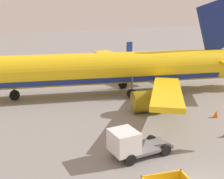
# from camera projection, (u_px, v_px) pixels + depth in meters

# --- Properties ---
(airplane) EXTENTS (36.90, 29.96, 11.34)m
(airplane) POSITION_uv_depth(u_px,v_px,m) (115.00, 69.00, 34.13)
(airplane) COLOR yellow
(airplane) RESTS_ON ground
(service_truck_beside_carts) EXTENTS (4.42, 2.10, 2.10)m
(service_truck_beside_carts) POSITION_uv_depth(u_px,v_px,m) (130.00, 143.00, 19.88)
(service_truck_beside_carts) COLOR slate
(service_truck_beside_carts) RESTS_ON ground
(traffic_cone_mid_apron) EXTENTS (0.53, 0.53, 0.70)m
(traffic_cone_mid_apron) POSITION_uv_depth(u_px,v_px,m) (216.00, 114.00, 27.47)
(traffic_cone_mid_apron) COLOR orange
(traffic_cone_mid_apron) RESTS_ON ground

